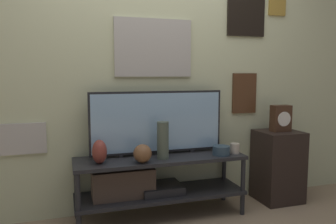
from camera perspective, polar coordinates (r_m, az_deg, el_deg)
wall_back at (r=3.02m, az=-2.77°, el=8.63°), size 6.40×0.08×2.70m
media_console at (r=2.88m, az=-3.70°, el=-11.78°), size 1.47×0.42×0.54m
television at (r=2.89m, az=-1.85°, el=-1.76°), size 1.19×0.05×0.56m
vase_round_glass at (r=2.67m, az=-4.46°, el=-7.21°), size 0.15×0.15×0.15m
vase_urn_stoneware at (r=2.68m, az=-11.85°, el=-6.79°), size 0.12×0.14×0.19m
vase_wide_bowl at (r=2.95m, az=9.25°, el=-6.63°), size 0.15×0.15×0.08m
vase_tall_ceramic at (r=2.76m, az=-0.88°, el=-4.95°), size 0.10×0.10×0.32m
candle_jar at (r=3.03m, az=11.55°, el=-6.22°), size 0.08×0.08×0.09m
side_table at (r=3.45m, az=18.58°, el=-8.87°), size 0.40×0.38×0.69m
mantel_clock at (r=3.36m, az=19.04°, el=-1.05°), size 0.19×0.11×0.25m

